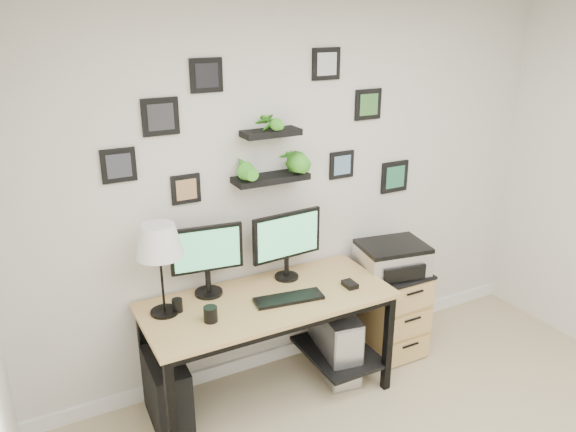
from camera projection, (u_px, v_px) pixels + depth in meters
room at (303, 345)px, 4.32m from camera, size 4.00×4.00×4.00m
desk at (271, 311)px, 3.66m from camera, size 1.60×0.70×0.75m
monitor_left at (207, 255)px, 3.53m from camera, size 0.46×0.20×0.47m
monitor_right at (287, 240)px, 3.74m from camera, size 0.51×0.18×0.47m
keyboard at (289, 298)px, 3.55m from camera, size 0.46×0.20×0.02m
mouse at (350, 284)px, 3.72m from camera, size 0.07×0.11×0.03m
table_lamp at (159, 243)px, 3.24m from camera, size 0.28×0.28×0.57m
mug at (211, 314)px, 3.29m from camera, size 0.08×0.08×0.09m
pen_cup at (177, 305)px, 3.40m from camera, size 0.06×0.06×0.08m
pc_tower_black at (167, 392)px, 3.49m from camera, size 0.23×0.48×0.48m
pc_tower_grey at (335, 342)px, 4.00m from camera, size 0.29×0.53×0.49m
file_cabinet at (390, 309)px, 4.27m from camera, size 0.43×0.53×0.67m
printer at (392, 258)px, 4.08m from camera, size 0.53×0.45×0.21m
wall_decor at (274, 145)px, 3.59m from camera, size 2.23×0.18×1.07m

